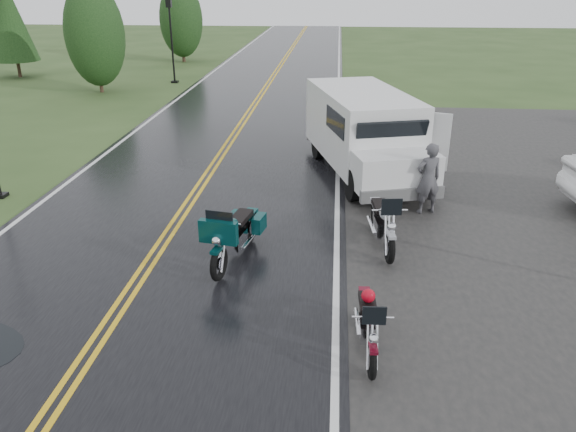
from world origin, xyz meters
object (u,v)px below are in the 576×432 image
object	(u,v)px
person_at_van	(428,180)
lamp_post_far_left	(172,41)
motorcycle_silver	(391,236)
van_white	(355,157)
motorcycle_red	(373,348)
motorcycle_teal	(218,250)

from	to	relation	value
person_at_van	lamp_post_far_left	xyz separation A→B (m)	(-11.14, 17.49, 1.30)
motorcycle_silver	van_white	size ratio (longest dim) A/B	0.37
person_at_van	van_white	bearing A→B (deg)	-40.90
motorcycle_red	motorcycle_teal	xyz separation A→B (m)	(-2.74, 2.59, 0.13)
lamp_post_far_left	motorcycle_red	bearing A→B (deg)	-68.33
motorcycle_teal	lamp_post_far_left	world-z (taller)	lamp_post_far_left
motorcycle_red	van_white	xyz separation A→B (m)	(-0.12, 7.05, 0.66)
motorcycle_teal	motorcycle_silver	size ratio (longest dim) A/B	1.03
van_white	person_at_van	bearing A→B (deg)	-36.36
van_white	lamp_post_far_left	size ratio (longest dim) A/B	1.42
motorcycle_teal	van_white	distance (m)	5.20
motorcycle_silver	motorcycle_teal	bearing A→B (deg)	-169.51
motorcycle_red	lamp_post_far_left	world-z (taller)	lamp_post_far_left
motorcycle_teal	motorcycle_red	bearing A→B (deg)	-32.52
motorcycle_red	person_at_van	distance (m)	6.60
motorcycle_teal	motorcycle_silver	distance (m)	3.42
person_at_van	lamp_post_far_left	distance (m)	20.78
motorcycle_red	van_white	world-z (taller)	van_white
motorcycle_silver	van_white	xyz separation A→B (m)	(-0.65, 3.49, 0.55)
motorcycle_teal	person_at_van	bearing A→B (deg)	51.66
motorcycle_silver	person_at_van	distance (m)	3.04
motorcycle_red	person_at_van	size ratio (longest dim) A/B	1.07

